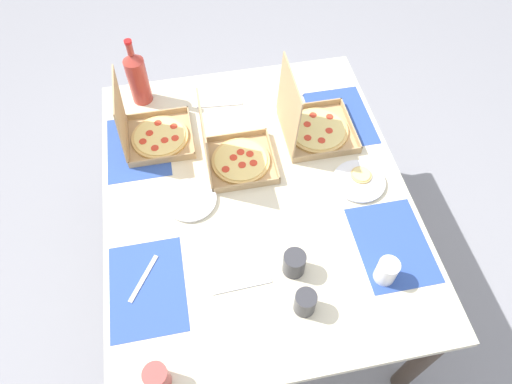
{
  "coord_description": "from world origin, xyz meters",
  "views": [
    {
      "loc": [
        -1.03,
        0.2,
        2.26
      ],
      "look_at": [
        0.0,
        0.0,
        0.74
      ],
      "focal_mm": 32.55,
      "sensor_mm": 36.0,
      "label": 1
    }
  ],
  "objects_px": {
    "soda_bottle": "(137,77)",
    "cup_clear_left": "(294,263)",
    "cup_clear_right": "(157,378)",
    "cup_spare": "(387,271)",
    "pizza_box_edge_far": "(312,125)",
    "plate_near_left": "(191,200)",
    "pizza_box_corner_left": "(233,156)",
    "pizza_box_center": "(152,132)",
    "plate_far_left": "(359,181)",
    "cup_red": "(305,302)"
  },
  "relations": [
    {
      "from": "pizza_box_edge_far",
      "to": "pizza_box_center",
      "type": "relative_size",
      "value": 1.07
    },
    {
      "from": "pizza_box_corner_left",
      "to": "cup_spare",
      "type": "bearing_deg",
      "value": -144.12
    },
    {
      "from": "pizza_box_center",
      "to": "cup_clear_right",
      "type": "xyz_separation_m",
      "value": [
        -1.0,
        0.05,
        0.0
      ]
    },
    {
      "from": "plate_far_left",
      "to": "cup_spare",
      "type": "relative_size",
      "value": 2.1
    },
    {
      "from": "soda_bottle",
      "to": "cup_clear_left",
      "type": "relative_size",
      "value": 3.33
    },
    {
      "from": "plate_far_left",
      "to": "cup_clear_left",
      "type": "bearing_deg",
      "value": 132.72
    },
    {
      "from": "cup_clear_right",
      "to": "cup_red",
      "type": "bearing_deg",
      "value": -73.73
    },
    {
      "from": "pizza_box_edge_far",
      "to": "cup_spare",
      "type": "xyz_separation_m",
      "value": [
        -0.71,
        -0.08,
        -0.0
      ]
    },
    {
      "from": "cup_red",
      "to": "cup_spare",
      "type": "bearing_deg",
      "value": -79.55
    },
    {
      "from": "plate_near_left",
      "to": "cup_clear_right",
      "type": "xyz_separation_m",
      "value": [
        -0.65,
        0.17,
        0.04
      ]
    },
    {
      "from": "pizza_box_center",
      "to": "plate_near_left",
      "type": "relative_size",
      "value": 1.53
    },
    {
      "from": "cup_red",
      "to": "cup_clear_left",
      "type": "height_order",
      "value": "cup_clear_left"
    },
    {
      "from": "pizza_box_center",
      "to": "plate_near_left",
      "type": "bearing_deg",
      "value": -160.62
    },
    {
      "from": "pizza_box_edge_far",
      "to": "plate_far_left",
      "type": "bearing_deg",
      "value": -157.12
    },
    {
      "from": "plate_near_left",
      "to": "cup_clear_right",
      "type": "relative_size",
      "value": 2.1
    },
    {
      "from": "pizza_box_center",
      "to": "soda_bottle",
      "type": "relative_size",
      "value": 0.97
    },
    {
      "from": "plate_far_left",
      "to": "cup_clear_right",
      "type": "relative_size",
      "value": 2.16
    },
    {
      "from": "pizza_box_corner_left",
      "to": "cup_clear_left",
      "type": "relative_size",
      "value": 3.21
    },
    {
      "from": "plate_far_left",
      "to": "cup_spare",
      "type": "xyz_separation_m",
      "value": [
        -0.41,
        0.05,
        0.04
      ]
    },
    {
      "from": "plate_far_left",
      "to": "pizza_box_edge_far",
      "type": "bearing_deg",
      "value": 22.88
    },
    {
      "from": "soda_bottle",
      "to": "pizza_box_corner_left",
      "type": "bearing_deg",
      "value": -142.64
    },
    {
      "from": "pizza_box_edge_far",
      "to": "cup_red",
      "type": "relative_size",
      "value": 3.52
    },
    {
      "from": "pizza_box_corner_left",
      "to": "pizza_box_edge_far",
      "type": "distance_m",
      "value": 0.37
    },
    {
      "from": "cup_clear_right",
      "to": "cup_clear_left",
      "type": "bearing_deg",
      "value": -59.62
    },
    {
      "from": "soda_bottle",
      "to": "cup_clear_left",
      "type": "height_order",
      "value": "soda_bottle"
    },
    {
      "from": "pizza_box_edge_far",
      "to": "soda_bottle",
      "type": "relative_size",
      "value": 1.04
    },
    {
      "from": "cup_clear_right",
      "to": "pizza_box_center",
      "type": "bearing_deg",
      "value": -2.7
    },
    {
      "from": "pizza_box_center",
      "to": "cup_spare",
      "type": "distance_m",
      "value": 1.1
    },
    {
      "from": "pizza_box_center",
      "to": "pizza_box_edge_far",
      "type": "bearing_deg",
      "value": -97.72
    },
    {
      "from": "cup_spare",
      "to": "plate_far_left",
      "type": "bearing_deg",
      "value": -6.22
    },
    {
      "from": "pizza_box_corner_left",
      "to": "cup_spare",
      "type": "xyz_separation_m",
      "value": [
        -0.6,
        -0.44,
        0.0
      ]
    },
    {
      "from": "pizza_box_edge_far",
      "to": "cup_clear_left",
      "type": "bearing_deg",
      "value": 159.84
    },
    {
      "from": "cup_clear_left",
      "to": "soda_bottle",
      "type": "bearing_deg",
      "value": 26.27
    },
    {
      "from": "cup_clear_right",
      "to": "cup_spare",
      "type": "height_order",
      "value": "cup_spare"
    },
    {
      "from": "plate_far_left",
      "to": "cup_clear_right",
      "type": "distance_m",
      "value": 1.05
    },
    {
      "from": "cup_clear_right",
      "to": "cup_clear_left",
      "type": "height_order",
      "value": "same"
    },
    {
      "from": "pizza_box_corner_left",
      "to": "cup_clear_left",
      "type": "xyz_separation_m",
      "value": [
        -0.51,
        -0.13,
        0.0
      ]
    },
    {
      "from": "cup_spare",
      "to": "cup_red",
      "type": "distance_m",
      "value": 0.31
    },
    {
      "from": "pizza_box_corner_left",
      "to": "cup_red",
      "type": "relative_size",
      "value": 3.27
    },
    {
      "from": "plate_near_left",
      "to": "cup_clear_left",
      "type": "bearing_deg",
      "value": -137.91
    },
    {
      "from": "cup_clear_right",
      "to": "cup_red",
      "type": "distance_m",
      "value": 0.52
    },
    {
      "from": "plate_near_left",
      "to": "cup_clear_right",
      "type": "distance_m",
      "value": 0.67
    },
    {
      "from": "soda_bottle",
      "to": "cup_clear_left",
      "type": "xyz_separation_m",
      "value": [
        -0.97,
        -0.48,
        -0.08
      ]
    },
    {
      "from": "soda_bottle",
      "to": "cup_clear_right",
      "type": "relative_size",
      "value": 3.32
    },
    {
      "from": "cup_clear_left",
      "to": "cup_spare",
      "type": "bearing_deg",
      "value": -106.3
    },
    {
      "from": "plate_near_left",
      "to": "cup_spare",
      "type": "height_order",
      "value": "cup_spare"
    },
    {
      "from": "pizza_box_corner_left",
      "to": "plate_far_left",
      "type": "relative_size",
      "value": 1.49
    },
    {
      "from": "pizza_box_corner_left",
      "to": "pizza_box_edge_far",
      "type": "height_order",
      "value": "pizza_box_edge_far"
    },
    {
      "from": "cup_spare",
      "to": "cup_clear_left",
      "type": "bearing_deg",
      "value": 73.7
    },
    {
      "from": "cup_spare",
      "to": "pizza_box_edge_far",
      "type": "bearing_deg",
      "value": 6.37
    }
  ]
}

